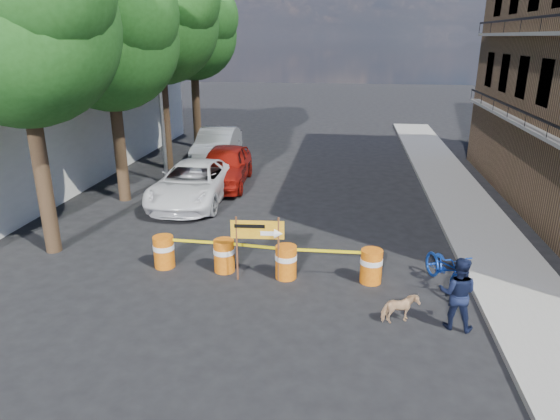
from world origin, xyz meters
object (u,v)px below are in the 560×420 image
(bicycle, at_px, (448,251))
(detour_sign, at_px, (264,235))
(barrel_mid_right, at_px, (286,261))
(barrel_far_right, at_px, (371,265))
(pedestrian, at_px, (457,293))
(dog, at_px, (400,309))
(sedan_silver, at_px, (217,145))
(barrel_mid_left, at_px, (224,255))
(barrel_far_left, at_px, (164,251))
(suv_white, at_px, (193,183))
(sedan_red, at_px, (225,166))

(bicycle, bearing_deg, detour_sign, 164.90)
(barrel_mid_right, height_order, barrel_far_right, same)
(barrel_far_right, bearing_deg, bicycle, -1.31)
(pedestrian, bearing_deg, dog, 13.10)
(dog, relative_size, sedan_silver, 0.16)
(barrel_mid_left, distance_m, sedan_silver, 12.83)
(barrel_far_left, bearing_deg, barrel_far_right, -1.58)
(barrel_mid_left, distance_m, barrel_far_right, 3.93)
(barrel_mid_left, bearing_deg, barrel_far_left, 179.01)
(barrel_mid_left, distance_m, suv_white, 6.34)
(barrel_far_left, relative_size, sedan_red, 0.18)
(sedan_red, bearing_deg, barrel_far_left, -91.65)
(bicycle, xyz_separation_m, dog, (-1.28, -1.85, -0.66))
(barrel_far_left, bearing_deg, detour_sign, -8.74)
(dog, height_order, sedan_red, sedan_red)
(sedan_red, bearing_deg, suv_white, -108.18)
(barrel_far_left, relative_size, detour_sign, 0.51)
(sedan_silver, bearing_deg, bicycle, -56.47)
(sedan_silver, bearing_deg, dog, -63.93)
(detour_sign, relative_size, suv_white, 0.32)
(barrel_far_left, relative_size, barrel_mid_left, 1.00)
(barrel_mid_right, xyz_separation_m, dog, (2.78, -1.85, -0.13))
(barrel_far_right, relative_size, bicycle, 0.45)
(barrel_mid_right, distance_m, suv_white, 7.35)
(suv_white, height_order, sedan_silver, sedan_silver)
(bicycle, distance_m, sedan_red, 11.43)
(barrel_mid_left, xyz_separation_m, sedan_silver, (-3.38, 12.37, 0.36))
(barrel_mid_left, height_order, barrel_far_right, same)
(sedan_red, relative_size, sedan_silver, 0.96)
(sedan_red, distance_m, sedan_silver, 4.37)
(barrel_far_left, height_order, suv_white, suv_white)
(bicycle, bearing_deg, dog, -142.84)
(barrel_mid_right, relative_size, suv_white, 0.17)
(barrel_mid_left, distance_m, bicycle, 5.80)
(sedan_red, bearing_deg, barrel_mid_right, -69.82)
(barrel_far_right, distance_m, sedan_silver, 14.48)
(barrel_mid_left, relative_size, pedestrian, 0.54)
(barrel_far_left, height_order, barrel_far_right, same)
(bicycle, relative_size, suv_white, 0.37)
(bicycle, distance_m, sedan_silver, 15.52)
(barrel_mid_right, relative_size, bicycle, 0.45)
(pedestrian, height_order, bicycle, bicycle)
(barrel_mid_left, relative_size, dog, 1.11)
(dog, bearing_deg, sedan_red, 9.33)
(barrel_mid_left, relative_size, detour_sign, 0.51)
(barrel_mid_left, relative_size, barrel_mid_right, 1.00)
(bicycle, bearing_deg, sedan_silver, 107.98)
(pedestrian, height_order, dog, pedestrian)
(barrel_mid_right, xyz_separation_m, sedan_silver, (-5.09, 12.54, 0.36))
(pedestrian, distance_m, sedan_silver, 17.02)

